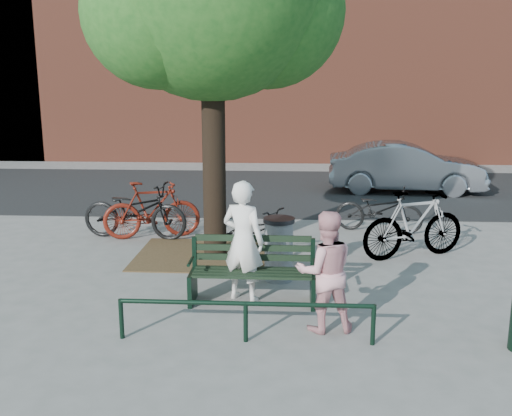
# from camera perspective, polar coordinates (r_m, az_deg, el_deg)

# --- Properties ---
(ground) EXTENTS (90.00, 90.00, 0.00)m
(ground) POSITION_cam_1_polar(r_m,az_deg,el_deg) (8.09, -0.38, -9.50)
(ground) COLOR gray
(ground) RESTS_ON ground
(dirt_pit) EXTENTS (2.40, 2.00, 0.02)m
(dirt_pit) POSITION_cam_1_polar(r_m,az_deg,el_deg) (10.26, -5.18, -4.68)
(dirt_pit) COLOR brown
(dirt_pit) RESTS_ON ground
(road) EXTENTS (40.00, 7.00, 0.01)m
(road) POSITION_cam_1_polar(r_m,az_deg,el_deg) (16.28, 1.56, 1.81)
(road) COLOR black
(road) RESTS_ON ground
(park_bench) EXTENTS (1.74, 0.54, 0.97)m
(park_bench) POSITION_cam_1_polar(r_m,az_deg,el_deg) (8.00, -0.35, -6.11)
(park_bench) COLOR black
(park_bench) RESTS_ON ground
(guard_railing) EXTENTS (3.06, 0.06, 0.51)m
(guard_railing) POSITION_cam_1_polar(r_m,az_deg,el_deg) (6.83, -1.04, -10.13)
(guard_railing) COLOR black
(guard_railing) RESTS_ON ground
(person_left) EXTENTS (0.74, 0.63, 1.72)m
(person_left) POSITION_cam_1_polar(r_m,az_deg,el_deg) (7.97, -1.29, -3.32)
(person_left) COLOR white
(person_left) RESTS_ON ground
(person_right) EXTENTS (0.82, 0.68, 1.52)m
(person_right) POSITION_cam_1_polar(r_m,az_deg,el_deg) (7.08, 6.93, -6.32)
(person_right) COLOR pink
(person_right) RESTS_ON ground
(litter_bin) EXTENTS (0.49, 0.49, 0.99)m
(litter_bin) POSITION_cam_1_polar(r_m,az_deg,el_deg) (8.85, 2.28, -4.10)
(litter_bin) COLOR gray
(litter_bin) RESTS_ON ground
(bicycle_a) EXTENTS (2.19, 0.99, 1.11)m
(bicycle_a) POSITION_cam_1_polar(r_m,az_deg,el_deg) (11.43, -12.03, -0.27)
(bicycle_a) COLOR black
(bicycle_a) RESTS_ON ground
(bicycle_b) EXTENTS (1.97, 1.03, 1.14)m
(bicycle_b) POSITION_cam_1_polar(r_m,az_deg,el_deg) (11.39, -10.37, -0.19)
(bicycle_b) COLOR #5A160C
(bicycle_b) RESTS_ON ground
(bicycle_c) EXTENTS (1.76, 1.47, 0.90)m
(bicycle_c) POSITION_cam_1_polar(r_m,az_deg,el_deg) (10.07, -0.38, -2.34)
(bicycle_c) COLOR black
(bicycle_c) RESTS_ON ground
(bicycle_d) EXTENTS (2.06, 1.28, 1.20)m
(bicycle_d) POSITION_cam_1_polar(r_m,az_deg,el_deg) (10.31, 15.51, -1.60)
(bicycle_d) COLOR gray
(bicycle_d) RESTS_ON ground
(bicycle_e) EXTENTS (1.86, 1.00, 0.93)m
(bicycle_e) POSITION_cam_1_polar(r_m,az_deg,el_deg) (11.96, 12.19, -0.16)
(bicycle_e) COLOR black
(bicycle_e) RESTS_ON ground
(parked_car) EXTENTS (4.30, 1.73, 1.39)m
(parked_car) POSITION_cam_1_polar(r_m,az_deg,el_deg) (16.43, 14.71, 3.93)
(parked_car) COLOR gray
(parked_car) RESTS_ON ground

